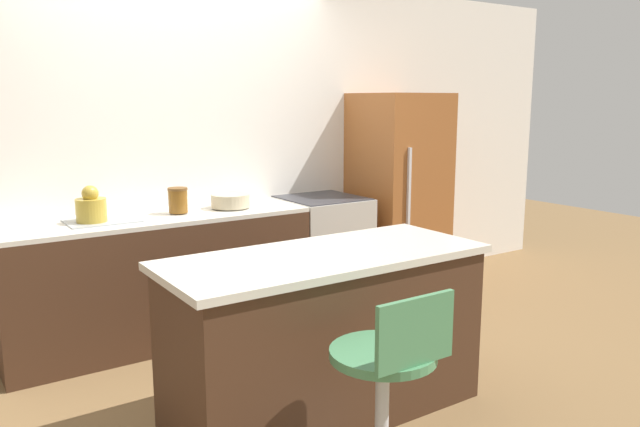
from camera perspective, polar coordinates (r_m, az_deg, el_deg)
ground_plane at (r=4.44m, az=-8.86°, el=-11.71°), size 14.00×14.00×0.00m
wall_back at (r=4.76m, az=-12.81°, el=5.78°), size 8.00×0.06×2.60m
back_counter at (r=4.49m, az=-14.48°, el=-5.73°), size 2.08×0.63×0.89m
kitchen_island at (r=3.35m, az=0.46°, el=-10.94°), size 1.71×0.71×0.88m
oven_range at (r=5.08m, az=0.18°, el=-3.49°), size 0.63×0.64×0.89m
refrigerator at (r=5.46m, az=7.15°, el=1.83°), size 0.69×0.69×1.71m
stool_chair at (r=2.73m, az=6.13°, el=-15.89°), size 0.45×0.45×0.91m
kettle at (r=4.24m, az=-20.20°, el=0.54°), size 0.19×0.19×0.24m
mixing_bowl at (r=4.57m, az=-8.18°, el=1.17°), size 0.28×0.28×0.10m
canister_jar at (r=4.41m, az=-12.86°, el=1.20°), size 0.14×0.14×0.17m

